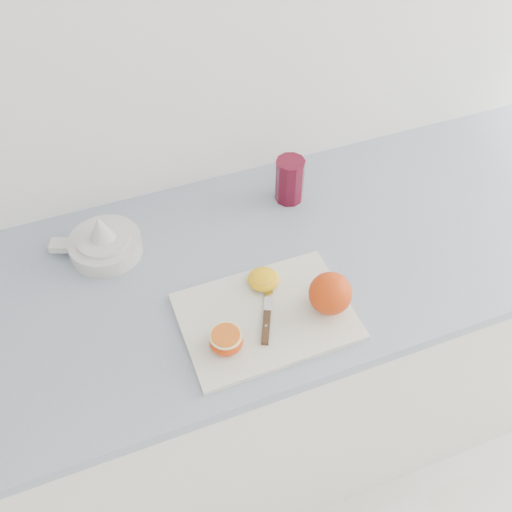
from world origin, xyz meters
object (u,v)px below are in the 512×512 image
object	(u,v)px
red_tumbler	(290,181)
counter	(230,374)
cutting_board	(266,316)
half_orange	(226,341)
citrus_juicer	(104,243)

from	to	relation	value
red_tumbler	counter	bearing A→B (deg)	-144.28
counter	red_tumbler	size ratio (longest dim) A/B	22.85
cutting_board	half_orange	xyz separation A→B (m)	(-0.10, -0.04, 0.03)
half_orange	cutting_board	bearing A→B (deg)	23.54
cutting_board	half_orange	distance (m)	0.11
counter	citrus_juicer	distance (m)	0.54
counter	half_orange	size ratio (longest dim) A/B	40.24
half_orange	citrus_juicer	size ratio (longest dim) A/B	0.32
cutting_board	red_tumbler	xyz separation A→B (m)	(0.19, 0.32, 0.05)
cutting_board	citrus_juicer	distance (m)	0.40
citrus_juicer	half_orange	bearing A→B (deg)	-63.81
red_tumbler	cutting_board	bearing A→B (deg)	-120.43
counter	cutting_board	size ratio (longest dim) A/B	7.65
counter	half_orange	xyz separation A→B (m)	(-0.06, -0.20, 0.48)
half_orange	counter	bearing A→B (deg)	73.00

